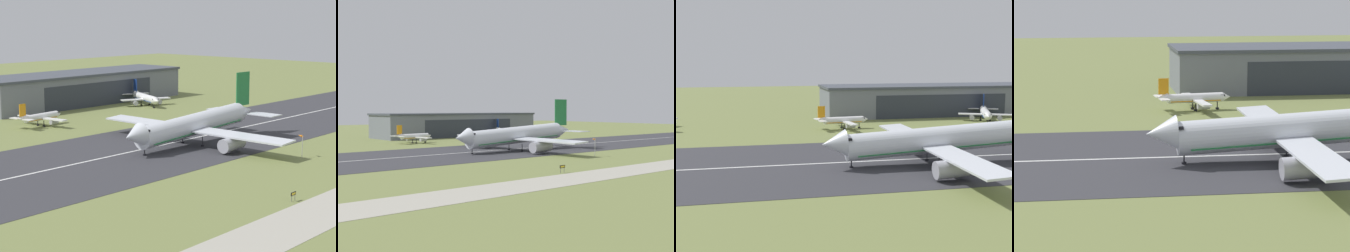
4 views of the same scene
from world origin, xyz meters
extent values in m
cube|color=#333338|center=(0.00, 95.87, 0.03)|extent=(418.47, 50.01, 0.06)
cube|color=silver|center=(0.00, 95.87, 0.07)|extent=(376.63, 0.70, 0.01)
cube|color=slate|center=(65.38, 176.38, 5.67)|extent=(89.76, 23.26, 11.35)
cube|color=#424751|center=(65.38, 176.38, 11.80)|extent=(90.76, 24.26, 0.90)
cube|color=#2D333D|center=(65.38, 164.70, 4.54)|extent=(53.86, 0.12, 9.08)
cylinder|color=silver|center=(30.47, 90.20, 5.48)|extent=(40.34, 5.83, 7.78)
cone|color=silver|center=(7.85, 90.25, 5.48)|extent=(5.46, 5.75, 5.99)
cube|color=black|center=(10.69, 90.25, 6.63)|extent=(1.13, 4.87, 0.50)
cube|color=#1E7238|center=(30.47, 90.20, 3.91)|extent=(36.05, 5.53, 2.05)
cube|color=silver|center=(29.71, 106.72, 4.48)|extent=(6.33, 27.32, 0.72)
cylinder|color=#A8A8B2|center=(28.45, 104.54, 2.45)|extent=(7.63, 3.57, 3.93)
cube|color=silver|center=(29.63, 73.68, 4.48)|extent=(6.33, 27.32, 0.72)
cylinder|color=#A8A8B2|center=(28.38, 75.87, 2.45)|extent=(7.63, 3.57, 3.93)
cube|color=silver|center=(53.34, 97.40, 6.34)|extent=(5.48, 8.78, 0.24)
cylinder|color=black|center=(11.63, 90.25, 1.31)|extent=(0.24, 0.24, 2.62)
cylinder|color=black|center=(11.63, 90.25, 0.22)|extent=(0.84, 0.84, 0.44)
cylinder|color=black|center=(30.18, 93.64, 1.31)|extent=(0.24, 0.24, 2.62)
cylinder|color=black|center=(30.18, 93.64, 0.22)|extent=(0.84, 0.84, 0.44)
cylinder|color=black|center=(30.16, 86.76, 1.31)|extent=(0.24, 0.24, 2.62)
cylinder|color=black|center=(30.16, 86.76, 0.22)|extent=(0.84, 0.84, 0.44)
cylinder|color=white|center=(77.33, 152.85, 2.98)|extent=(10.20, 18.40, 2.83)
cone|color=white|center=(73.01, 143.05, 2.98)|extent=(3.61, 3.47, 2.83)
cone|color=white|center=(81.82, 163.03, 3.48)|extent=(3.70, 4.13, 2.55)
cube|color=black|center=(73.58, 144.33, 3.54)|extent=(2.64, 1.98, 0.44)
cube|color=navy|center=(77.33, 152.85, 2.20)|extent=(9.31, 16.62, 0.20)
cube|color=white|center=(72.04, 154.76, 2.48)|extent=(8.88, 6.11, 0.40)
cylinder|color=#A8A8B2|center=(72.42, 153.95, 1.35)|extent=(3.09, 4.07, 1.75)
cube|color=white|center=(82.31, 150.24, 2.48)|extent=(8.88, 6.11, 0.40)
cylinder|color=#A8A8B2|center=(81.46, 149.96, 1.35)|extent=(3.09, 4.07, 1.75)
cube|color=navy|center=(81.61, 162.56, 6.79)|extent=(1.50, 2.93, 4.81)
cube|color=white|center=(78.50, 164.37, 3.40)|extent=(5.05, 4.21, 0.24)
cube|color=white|center=(85.05, 161.49, 3.40)|extent=(5.05, 4.21, 0.24)
cylinder|color=black|center=(74.01, 145.31, 0.78)|extent=(0.24, 0.24, 1.56)
cylinder|color=black|center=(74.01, 145.31, 0.22)|extent=(0.84, 0.84, 0.44)
cylinder|color=black|center=(75.83, 153.64, 0.78)|extent=(0.24, 0.24, 1.56)
cylinder|color=black|center=(75.83, 153.64, 0.22)|extent=(0.84, 0.84, 0.44)
cylinder|color=black|center=(78.93, 152.27, 0.78)|extent=(0.24, 0.24, 1.56)
cylinder|color=black|center=(78.93, 152.27, 0.22)|extent=(0.84, 0.84, 0.44)
cylinder|color=white|center=(21.54, 144.62, 2.95)|extent=(13.57, 3.85, 2.22)
cone|color=white|center=(29.18, 145.57, 2.95)|extent=(2.25, 2.44, 2.22)
cone|color=white|center=(13.57, 143.63, 3.35)|extent=(2.88, 2.31, 1.99)
cube|color=black|center=(28.09, 145.43, 3.39)|extent=(1.32, 2.00, 0.44)
cube|color=orange|center=(21.54, 144.62, 2.34)|extent=(12.23, 3.57, 0.20)
cube|color=white|center=(22.48, 139.20, 2.56)|extent=(3.23, 8.97, 0.40)
cylinder|color=#A8A8B2|center=(22.83, 139.95, 1.62)|extent=(3.03, 1.72, 1.37)
cube|color=white|center=(21.13, 150.10, 2.56)|extent=(3.23, 8.97, 0.40)
cylinder|color=#A8A8B2|center=(21.65, 149.46, 1.62)|extent=(3.03, 1.72, 1.37)
cube|color=orange|center=(13.97, 143.68, 5.94)|extent=(2.43, 0.57, 3.77)
cube|color=white|center=(13.92, 140.85, 3.28)|extent=(2.51, 3.62, 0.24)
cube|color=white|center=(13.23, 146.41, 3.28)|extent=(2.51, 3.62, 0.24)
cylinder|color=black|center=(27.00, 145.30, 0.92)|extent=(0.24, 0.24, 1.84)
cylinder|color=black|center=(27.00, 145.30, 0.22)|extent=(0.84, 0.84, 0.44)
cylinder|color=black|center=(21.47, 143.27, 0.92)|extent=(0.24, 0.24, 1.84)
cylinder|color=black|center=(21.47, 143.27, 0.22)|extent=(0.84, 0.84, 0.44)
cylinder|color=black|center=(21.15, 145.91, 0.92)|extent=(0.24, 0.24, 1.84)
cylinder|color=black|center=(21.15, 145.91, 0.22)|extent=(0.84, 0.84, 0.44)
camera|label=1|loc=(-102.63, -19.85, 34.65)|focal=70.00mm
camera|label=2|loc=(-76.92, -30.40, 14.63)|focal=50.00mm
camera|label=3|loc=(-10.41, -4.90, 23.61)|focal=50.00mm
camera|label=4|loc=(-5.66, -38.48, 31.03)|focal=85.00mm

